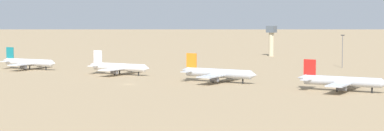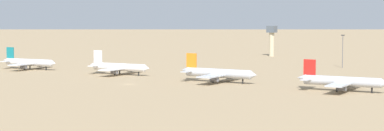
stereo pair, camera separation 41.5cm
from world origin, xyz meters
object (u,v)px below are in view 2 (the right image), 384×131
at_px(parked_jet_red_4, 341,81).
at_px(light_pole_mid, 343,49).
at_px(parked_jet_white_2, 119,67).
at_px(control_tower, 272,38).
at_px(parked_jet_orange_3, 218,73).
at_px(parked_jet_teal_1, 29,62).

xyz_separation_m(parked_jet_red_4, light_pole_mid, (-37.17, 95.03, 5.94)).
xyz_separation_m(parked_jet_white_2, control_tower, (1.00, 147.89, 8.03)).
xyz_separation_m(parked_jet_white_2, parked_jet_orange_3, (54.16, -2.60, 0.23)).
relative_size(parked_jet_teal_1, parked_jet_white_2, 0.99).
bearing_deg(parked_jet_orange_3, light_pole_mid, 76.88).
height_order(parked_jet_orange_3, light_pole_mid, light_pole_mid).
distance_m(parked_jet_white_2, light_pole_mid, 115.31).
bearing_deg(control_tower, parked_jet_red_4, -54.95).
distance_m(parked_jet_white_2, parked_jet_orange_3, 54.23).
xyz_separation_m(parked_jet_white_2, parked_jet_red_4, (107.38, -3.77, 0.15)).
height_order(parked_jet_orange_3, parked_jet_red_4, parked_jet_orange_3).
bearing_deg(parked_jet_red_4, parked_jet_teal_1, 174.53).
bearing_deg(parked_jet_orange_3, parked_jet_red_4, -4.68).
bearing_deg(parked_jet_red_4, control_tower, 119.73).
relative_size(parked_jet_orange_3, control_tower, 1.81).
distance_m(parked_jet_white_2, control_tower, 148.11).
xyz_separation_m(parked_jet_orange_3, light_pole_mid, (16.05, 93.86, 5.85)).
bearing_deg(control_tower, parked_jet_teal_1, -110.20).
xyz_separation_m(parked_jet_red_4, control_tower, (-106.38, 151.65, 7.89)).
bearing_deg(parked_jet_white_2, parked_jet_red_4, -7.34).
distance_m(parked_jet_orange_3, parked_jet_red_4, 53.23).
relative_size(parked_jet_teal_1, parked_jet_red_4, 0.95).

